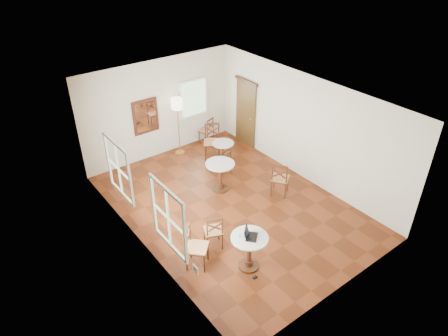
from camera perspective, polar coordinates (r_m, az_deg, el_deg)
name	(u,v)px	position (r m, az deg, el deg)	size (l,w,h in m)	color
ground	(231,205)	(10.62, 0.98, -5.27)	(7.00, 7.00, 0.00)	#612710
room_shell	(223,138)	(9.75, -0.19, 4.26)	(5.02, 7.02, 3.01)	beige
cafe_table_near	(249,249)	(8.65, 3.54, -11.23)	(0.78, 0.78, 0.83)	#402210
cafe_table_mid	(220,173)	(10.93, -0.55, -0.76)	(0.79, 0.79, 0.83)	#402210
cafe_table_back	(223,150)	(12.18, -0.14, 2.47)	(0.65, 0.65, 0.69)	#402210
chair_near_a	(213,231)	(9.16, -1.50, -8.81)	(0.54, 0.54, 0.90)	#402210
chair_near_b	(196,247)	(8.71, -3.99, -11.01)	(0.66, 0.66, 1.01)	#402210
chair_mid_a	(223,161)	(11.65, -0.08, 0.98)	(0.43, 0.43, 0.85)	#402210
chair_mid_b	(280,179)	(10.85, 7.88, -1.49)	(0.64, 0.64, 1.00)	#402210
chair_back_a	(207,130)	(13.33, -2.45, 5.28)	(0.53, 0.53, 0.89)	#402210
chair_back_b	(212,141)	(12.44, -1.69, 3.74)	(0.70, 0.70, 1.09)	#402210
floor_lamp	(177,107)	(12.30, -6.60, 8.46)	(0.36, 0.36, 1.84)	#BF8C3F
laptop	(249,235)	(8.41, 3.60, -9.35)	(0.40, 0.39, 0.22)	black
mouse	(250,239)	(8.38, 3.72, -9.89)	(0.10, 0.06, 0.04)	black
navy_mug	(246,235)	(8.41, 3.16, -9.36)	(0.13, 0.09, 0.10)	#101B38
water_glass	(240,235)	(8.42, 2.27, -9.38)	(0.05, 0.05, 0.09)	white
power_adapter	(255,277)	(8.78, 4.36, -15.05)	(0.09, 0.06, 0.04)	black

